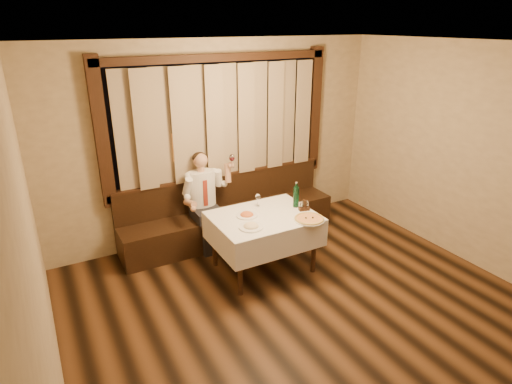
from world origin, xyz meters
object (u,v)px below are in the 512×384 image
dining_table (264,223)px  seated_man (205,194)px  pasta_cream (251,225)px  green_bottle (296,196)px  pizza (309,219)px  cruet_caddy (304,207)px  pasta_red (247,213)px  banquette (229,217)px

dining_table → seated_man: 1.03m
pasta_cream → dining_table: bearing=36.7°
dining_table → pasta_cream: size_ratio=4.39×
pasta_cream → green_bottle: bearing=18.1°
dining_table → seated_man: size_ratio=0.93×
pizza → cruet_caddy: bearing=67.5°
dining_table → seated_man: seated_man is taller
pasta_red → green_bottle: bearing=-4.0°
banquette → pizza: size_ratio=8.50×
banquette → cruet_caddy: bearing=-64.9°
banquette → pasta_red: 1.07m
pasta_red → pizza: bearing=-37.6°
green_bottle → cruet_caddy: size_ratio=2.34×
pasta_red → dining_table: bearing=-24.7°
pizza → seated_man: seated_man is taller
pasta_cream → cruet_caddy: 0.83m
pizza → seated_man: size_ratio=0.28×
seated_man → pizza: bearing=-58.0°
banquette → pasta_cream: (-0.30, -1.24, 0.49)m
banquette → pasta_red: bearing=-101.5°
seated_man → pasta_cream: bearing=-84.6°
pasta_red → cruet_caddy: cruet_caddy is taller
pizza → dining_table: bearing=137.7°
pasta_red → green_bottle: green_bottle is taller
dining_table → green_bottle: bearing=4.5°
pizza → green_bottle: (0.08, 0.42, 0.13)m
banquette → pasta_red: size_ratio=11.98×
seated_man → cruet_caddy: bearing=-48.1°
pizza → green_bottle: 0.45m
pasta_cream → green_bottle: (0.80, 0.26, 0.10)m
banquette → pasta_cream: size_ratio=11.07×
banquette → green_bottle: size_ratio=9.46×
pasta_cream → banquette: bearing=76.6°
pizza → green_bottle: bearing=78.8°
pasta_cream → pizza: bearing=-12.6°
cruet_caddy → seated_man: size_ratio=0.11×
dining_table → pasta_cream: pasta_cream is taller
cruet_caddy → green_bottle: bearing=115.0°
banquette → cruet_caddy: size_ratio=22.12×
pizza → pasta_red: size_ratio=1.41×
dining_table → pizza: (0.42, -0.38, 0.12)m
dining_table → seated_man: (-0.40, 0.94, 0.15)m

